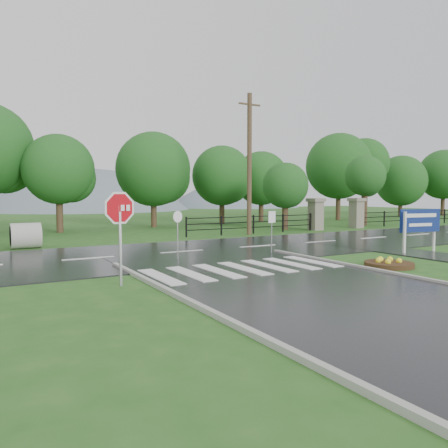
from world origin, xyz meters
TOP-DOWN VIEW (x-y plane):
  - ground at (0.00, 0.00)m, footprint 120.00×120.00m
  - main_road at (0.00, 10.00)m, footprint 90.00×8.00m
  - walkway at (8.50, 4.00)m, footprint 2.20×11.00m
  - crosswalk at (0.00, 5.00)m, footprint 6.50×2.80m
  - curb_left at (-3.55, -4.00)m, footprint 0.15×24.00m
  - pillar_west at (13.00, 16.00)m, footprint 1.00×1.00m
  - pillar_east at (17.00, 16.00)m, footprint 1.00×1.00m
  - fence_west at (7.75, 16.00)m, footprint 9.58×0.08m
  - fence_east at (27.75, 16.00)m, footprint 20.58×0.08m
  - hills at (3.49, 65.00)m, footprint 102.00×48.00m
  - treeline at (1.00, 24.00)m, footprint 83.20×5.20m
  - stop_sign at (-4.34, 4.56)m, footprint 1.22×0.28m
  - estate_billboard at (8.93, 4.80)m, footprint 2.15×0.41m
  - flower_bed at (4.76, 2.97)m, footprint 1.68×1.68m
  - reg_sign_small at (3.21, 7.80)m, footprint 0.40×0.08m
  - reg_sign_round at (-1.04, 8.09)m, footprint 0.43×0.14m
  - utility_pole_east at (7.09, 15.50)m, footprint 1.55×0.29m
  - entrance_tree_left at (11.47, 17.50)m, footprint 3.26×3.26m
  - entrance_tree_right at (19.50, 17.50)m, footprint 3.22×3.22m

SIDE VIEW (x-z plane):
  - hills at x=3.49m, z-range -39.54..8.46m
  - ground at x=0.00m, z-range 0.00..0.00m
  - main_road at x=0.00m, z-range -0.02..0.02m
  - walkway at x=8.50m, z-range -0.02..0.02m
  - curb_left at x=-3.55m, z-range -0.06..0.06m
  - treeline at x=1.00m, z-range -5.00..5.00m
  - crosswalk at x=0.00m, z-range 0.05..0.07m
  - flower_bed at x=4.76m, z-range -0.04..0.29m
  - fence_west at x=7.75m, z-range 0.12..1.32m
  - fence_east at x=27.75m, z-range 0.14..1.34m
  - pillar_west at x=13.00m, z-range 0.06..2.30m
  - pillar_east at x=17.00m, z-range 0.06..2.30m
  - reg_sign_round at x=-1.04m, z-range 0.28..2.19m
  - estate_billboard at x=8.93m, z-range 0.36..2.26m
  - reg_sign_small at x=3.21m, z-range 0.41..2.23m
  - stop_sign at x=-4.34m, z-range 0.54..3.34m
  - entrance_tree_left at x=11.47m, z-range 0.74..5.51m
  - entrance_tree_right at x=19.50m, z-range 1.14..6.74m
  - utility_pole_east at x=7.09m, z-range 0.07..8.79m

